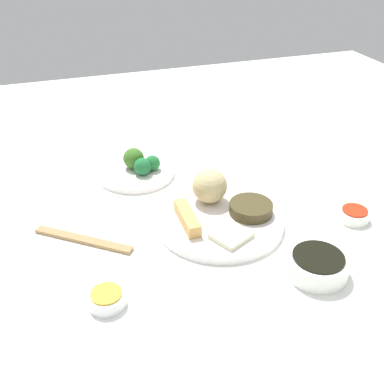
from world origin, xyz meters
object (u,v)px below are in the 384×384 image
main_plate (219,221)px  soy_sauce_bowl (317,266)px  chopsticks_pair (83,240)px  sauce_ramekin_sweet_and_sour (354,215)px  sauce_ramekin_hot_mustard (107,299)px  broccoli_plate (136,173)px

main_plate → soy_sauce_bowl: 0.23m
main_plate → chopsticks_pair: 0.29m
sauce_ramekin_sweet_and_sour → chopsticks_pair: sauce_ramekin_sweet_and_sour is taller
soy_sauce_bowl → chopsticks_pair: soy_sauce_bowl is taller
sauce_ramekin_sweet_and_sour → chopsticks_pair: 0.58m
soy_sauce_bowl → chopsticks_pair: (-0.40, 0.24, -0.01)m
main_plate → sauce_ramekin_sweet_and_sour: 0.29m
main_plate → sauce_ramekin_hot_mustard: size_ratio=4.17×
main_plate → chopsticks_pair: size_ratio=1.26×
broccoli_plate → chopsticks_pair: 0.29m
sauce_ramekin_hot_mustard → chopsticks_pair: 0.19m
broccoli_plate → chopsticks_pair: size_ratio=0.88×
soy_sauce_bowl → main_plate: bearing=118.8°
soy_sauce_bowl → sauce_ramekin_sweet_and_sour: soy_sauce_bowl is taller
soy_sauce_bowl → sauce_ramekin_sweet_and_sour: (0.17, 0.13, -0.01)m
main_plate → sauce_ramekin_hot_mustard: (-0.27, -0.16, 0.00)m
sauce_ramekin_sweet_and_sour → chopsticks_pair: size_ratio=0.30×
soy_sauce_bowl → chopsticks_pair: 0.46m
sauce_ramekin_sweet_and_sour → chopsticks_pair: bearing=169.0°
main_plate → sauce_ramekin_sweet_and_sour: size_ratio=4.17×
broccoli_plate → sauce_ramekin_hot_mustard: 0.45m
broccoli_plate → sauce_ramekin_sweet_and_sour: 0.53m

